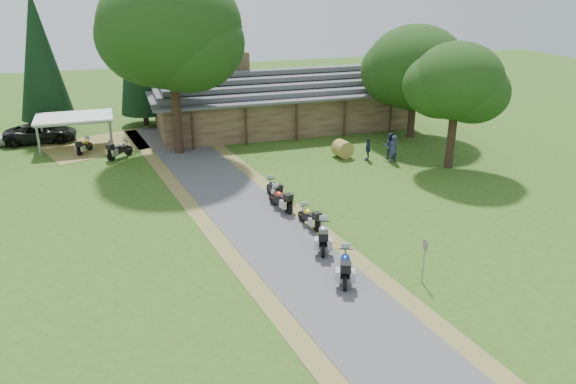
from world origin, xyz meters
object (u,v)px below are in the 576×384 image
object	(u,v)px
motorcycle_row_c	(309,216)
motorcycle_row_e	(274,188)
motorcycle_row_d	(281,198)
hay_bale	(343,149)
motorcycle_carport_b	(120,149)
motorcycle_row_a	(345,265)
lodge	(280,98)
car_dark_suv	(40,128)
motorcycle_carport_a	(84,145)
carport	(76,132)
motorcycle_row_b	(323,235)

from	to	relation	value
motorcycle_row_c	motorcycle_row_e	size ratio (longest dim) A/B	0.96
motorcycle_row_d	hay_bale	world-z (taller)	motorcycle_row_d
motorcycle_carport_b	motorcycle_row_c	bearing A→B (deg)	-98.91
motorcycle_row_a	motorcycle_row_e	bearing A→B (deg)	24.69
lodge	car_dark_suv	distance (m)	18.96
motorcycle_row_a	motorcycle_carport_b	world-z (taller)	motorcycle_row_a
motorcycle_carport_b	hay_bale	bearing A→B (deg)	-56.82
motorcycle_row_a	hay_bale	xyz separation A→B (m)	(6.46, 15.75, -0.11)
motorcycle_row_d	motorcycle_carport_a	xyz separation A→B (m)	(-10.55, 14.20, -0.09)
carport	motorcycle_row_b	bearing A→B (deg)	-61.53
car_dark_suv	motorcycle_row_d	world-z (taller)	car_dark_suv
motorcycle_row_a	motorcycle_row_c	xyz separation A→B (m)	(0.33, 5.51, -0.11)
carport	hay_bale	distance (m)	19.80
motorcycle_row_a	motorcycle_carport_b	distance (m)	22.05
motorcycle_row_e	hay_bale	world-z (taller)	motorcycle_row_e
motorcycle_row_c	motorcycle_row_d	world-z (taller)	motorcycle_row_d
lodge	carport	size ratio (longest dim) A/B	3.92
lodge	motorcycle_row_c	world-z (taller)	lodge
motorcycle_row_c	motorcycle_row_e	world-z (taller)	motorcycle_row_e
car_dark_suv	motorcycle_carport_a	bearing A→B (deg)	-139.75
motorcycle_row_c	motorcycle_carport_a	size ratio (longest dim) A/B	1.05
motorcycle_carport_a	motorcycle_row_d	bearing A→B (deg)	-112.77
motorcycle_row_b	motorcycle_carport_b	distance (m)	19.40
motorcycle_row_b	motorcycle_carport_b	xyz separation A→B (m)	(-8.70, 17.34, -0.04)
motorcycle_row_c	motorcycle_carport_b	distance (m)	17.28
carport	motorcycle_row_b	size ratio (longest dim) A/B	2.61
motorcycle_row_e	motorcycle_carport_b	xyz separation A→B (m)	(-8.25, 10.57, 0.06)
motorcycle_row_b	motorcycle_carport_a	size ratio (longest dim) A/B	1.26
motorcycle_row_c	car_dark_suv	bearing A→B (deg)	21.77
carport	motorcycle_row_c	size ratio (longest dim) A/B	3.11
carport	motorcycle_row_c	bearing A→B (deg)	-57.87
motorcycle_row_b	motorcycle_row_c	world-z (taller)	motorcycle_row_b
motorcycle_row_a	car_dark_suv	bearing A→B (deg)	51.31
motorcycle_row_d	lodge	bearing A→B (deg)	-32.65
lodge	hay_bale	size ratio (longest dim) A/B	17.58
motorcycle_row_c	hay_bale	xyz separation A→B (m)	(6.13, 10.24, 0.01)
lodge	motorcycle_carport_b	xyz separation A→B (m)	(-13.23, -4.82, -1.77)
motorcycle_carport_a	motorcycle_carport_b	world-z (taller)	motorcycle_carport_b
motorcycle_carport_b	motorcycle_row_b	bearing A→B (deg)	-103.27
motorcycle_row_e	motorcycle_carport_b	world-z (taller)	motorcycle_carport_b
motorcycle_row_a	motorcycle_row_d	bearing A→B (deg)	25.77
hay_bale	motorcycle_row_d	bearing A→B (deg)	-131.92
motorcycle_row_d	motorcycle_carport_b	size ratio (longest dim) A/B	0.97
motorcycle_carport_a	motorcycle_row_e	bearing A→B (deg)	-109.03
motorcycle_carport_a	motorcycle_row_b	bearing A→B (deg)	-119.48
car_dark_suv	motorcycle_carport_b	bearing A→B (deg)	-135.64
motorcycle_row_b	motorcycle_row_d	size ratio (longest dim) A/B	1.09
motorcycle_carport_a	car_dark_suv	bearing A→B (deg)	70.39
car_dark_suv	motorcycle_row_c	xyz separation A→B (m)	(14.56, -20.69, -0.49)
motorcycle_row_c	motorcycle_carport_a	bearing A→B (deg)	20.60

